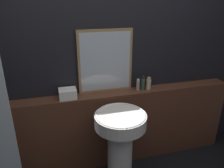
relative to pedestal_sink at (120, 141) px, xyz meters
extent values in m
cube|color=black|center=(0.09, 0.51, 0.71)|extent=(8.00, 0.06, 2.50)
cube|color=#512D1E|center=(0.09, 0.39, -0.10)|extent=(2.66, 0.18, 0.88)
cylinder|color=silver|center=(0.00, 0.00, -0.19)|extent=(0.24, 0.24, 0.71)
cylinder|color=silver|center=(0.00, 0.00, 0.23)|extent=(0.48, 0.48, 0.12)
torus|color=silver|center=(0.00, 0.00, 0.29)|extent=(0.47, 0.47, 0.02)
cube|color=#937047|center=(-0.03, 0.46, 0.67)|extent=(0.57, 0.03, 0.66)
cube|color=#B2BCC6|center=(-0.03, 0.46, 0.67)|extent=(0.52, 0.02, 0.61)
cube|color=white|center=(-0.44, 0.39, 0.38)|extent=(0.17, 0.14, 0.10)
cylinder|color=gray|center=(0.32, 0.39, 0.39)|extent=(0.04, 0.04, 0.11)
cylinder|color=silver|center=(0.32, 0.39, 0.46)|extent=(0.03, 0.03, 0.02)
cylinder|color=#2D4C3D|center=(0.38, 0.39, 0.40)|extent=(0.04, 0.04, 0.13)
cylinder|color=black|center=(0.38, 0.39, 0.48)|extent=(0.03, 0.03, 0.03)
cylinder|color=#C6B284|center=(0.45, 0.39, 0.39)|extent=(0.05, 0.05, 0.11)
cylinder|color=tan|center=(0.45, 0.39, 0.46)|extent=(0.04, 0.04, 0.02)
camera|label=1|loc=(-0.54, -1.67, 1.29)|focal=35.00mm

